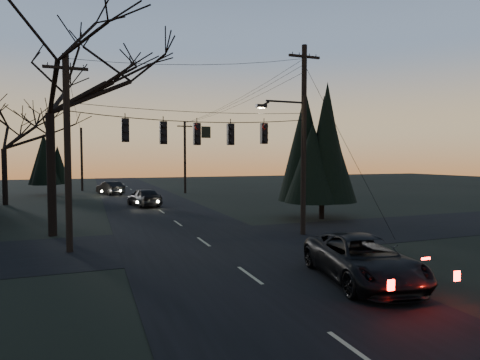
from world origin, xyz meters
name	(u,v)px	position (x,y,z in m)	size (l,w,h in m)	color
ground_plane	(309,319)	(0.00, 0.00, 0.00)	(160.00, 160.00, 0.00)	black
main_road	(166,215)	(0.00, 20.00, 0.01)	(8.00, 120.00, 0.02)	black
cross_road	(204,242)	(0.00, 10.00, 0.01)	(60.00, 7.00, 0.02)	black
utility_pole_right	(303,235)	(5.50, 10.00, 0.00)	(5.00, 0.30, 10.00)	black
utility_pole_left	(70,252)	(-6.00, 10.00, 0.00)	(1.80, 0.30, 8.50)	black
utility_pole_far_r	(185,193)	(5.50, 38.00, 0.00)	(1.80, 0.30, 8.50)	black
utility_pole_far_l	(82,191)	(-6.00, 46.00, 0.00)	(0.30, 0.30, 8.00)	black
span_signal_assembly	(198,133)	(-0.24, 10.00, 5.29)	(11.50, 0.44, 1.53)	black
bare_tree_left	(49,63)	(-7.00, 14.37, 8.99)	(9.66, 9.66, 12.86)	black
evergreen_right	(322,151)	(9.52, 14.55, 4.59)	(4.01, 4.01, 7.99)	black
bare_tree_dist	(3,126)	(-12.10, 31.46, 6.91)	(7.62, 7.62, 9.88)	black
evergreen_dist	(51,161)	(-9.10, 41.00, 3.80)	(3.42, 3.42, 6.42)	black
suv_near	(362,260)	(3.20, 2.05, 0.74)	(2.46, 5.33, 1.48)	black
sedan_oncoming_a	(144,197)	(-0.80, 26.03, 0.79)	(1.87, 4.65, 1.59)	black
sedan_oncoming_b	(110,188)	(-2.95, 39.02, 0.73)	(1.55, 4.45, 1.47)	black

